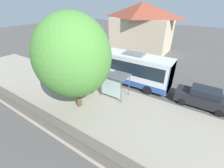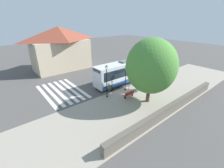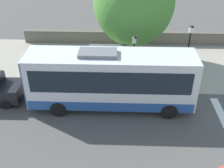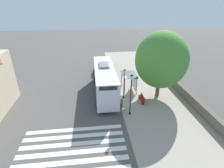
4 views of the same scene
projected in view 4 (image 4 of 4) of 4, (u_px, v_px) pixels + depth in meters
ground_plane at (118, 98)px, 22.25m from camera, size 120.00×120.00×0.00m
sidewalk_plaza at (152, 96)px, 22.73m from camera, size 9.00×44.00×0.02m
crosswalk_stripes at (73, 148)px, 14.66m from camera, size 9.00×5.25×0.01m
stone_wall at (182, 90)px, 22.90m from camera, size 0.60×20.00×1.19m
bus at (105, 80)px, 22.52m from camera, size 2.60×10.18×3.86m
bus_shelter at (130, 77)px, 23.15m from camera, size 1.89×2.75×2.47m
pedestrian at (121, 102)px, 19.51m from camera, size 0.34×0.22×1.61m
bench at (142, 98)px, 21.24m from camera, size 0.40×1.77×0.88m
street_lamp_near at (124, 81)px, 21.31m from camera, size 0.28×0.28×3.91m
street_lamp_far at (131, 92)px, 17.92m from camera, size 0.28×0.28×4.68m
shade_tree at (161, 60)px, 20.62m from camera, size 6.19×6.19×8.29m
parked_car_behind_bus at (103, 66)px, 30.35m from camera, size 2.00×4.68×1.86m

